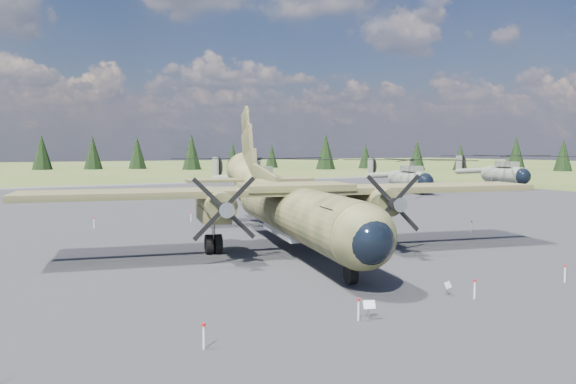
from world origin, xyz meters
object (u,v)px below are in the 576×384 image
helicopter_near (257,170)px  helicopter_far (505,164)px  helicopter_mid (410,169)px  transport_plane (289,201)px

helicopter_near → helicopter_far: bearing=-0.6°
helicopter_near → helicopter_mid: 23.74m
helicopter_near → helicopter_mid: bearing=-2.3°
helicopter_far → helicopter_near: bearing=-167.9°
helicopter_mid → helicopter_far: bearing=11.7°
transport_plane → helicopter_mid: size_ratio=1.34×
transport_plane → helicopter_mid: bearing=52.7°
transport_plane → helicopter_far: bearing=41.7°
helicopter_mid → helicopter_far: helicopter_far is taller
helicopter_near → helicopter_far: helicopter_far is taller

